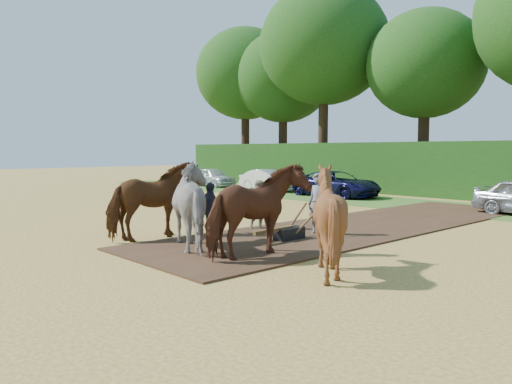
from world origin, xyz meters
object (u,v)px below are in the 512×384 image
(plough_team, at_px, (230,208))
(parked_cars, at_px, (462,193))
(spectator_far, at_px, (210,209))
(spectator_near, at_px, (260,205))

(plough_team, bearing_deg, parked_cars, 91.12)
(plough_team, xyz_separation_m, parked_cars, (-0.26, 13.21, -0.41))
(plough_team, height_order, parked_cars, plough_team)
(spectator_far, xyz_separation_m, plough_team, (2.34, -1.16, 0.32))
(spectator_far, bearing_deg, parked_cars, -30.35)
(spectator_near, xyz_separation_m, plough_team, (2.12, -3.01, 0.32))
(parked_cars, bearing_deg, spectator_far, -99.81)
(spectator_far, height_order, parked_cars, spectator_far)
(spectator_near, distance_m, plough_team, 3.69)
(spectator_near, bearing_deg, spectator_far, -172.19)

